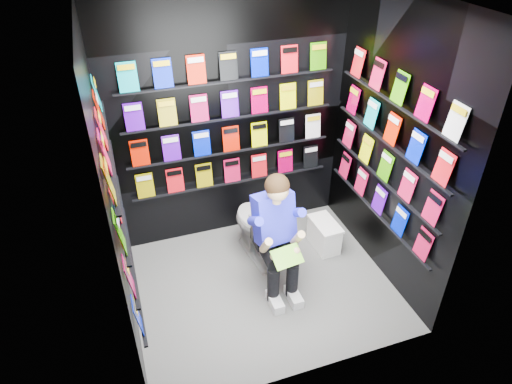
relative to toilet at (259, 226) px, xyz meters
name	(u,v)px	position (x,y,z in m)	size (l,w,h in m)	color
floor	(263,286)	(-0.12, -0.45, -0.37)	(2.40, 2.40, 0.00)	#5A5A58
ceiling	(266,0)	(-0.12, -0.45, 2.23)	(2.40, 2.40, 0.00)	white
wall_back	(230,121)	(-0.12, 0.55, 0.93)	(2.40, 0.04, 2.60)	black
wall_front	(317,248)	(-0.12, -1.45, 0.93)	(2.40, 0.04, 2.60)	black
wall_left	(111,198)	(-1.32, -0.45, 0.93)	(0.04, 2.00, 2.60)	black
wall_right	(392,148)	(1.08, -0.45, 0.93)	(0.04, 2.00, 2.60)	black
comics_back	(230,122)	(-0.12, 0.52, 0.94)	(2.10, 0.06, 1.37)	#C3103F
comics_left	(116,197)	(-1.29, -0.45, 0.94)	(0.06, 1.70, 1.37)	#C3103F
comics_right	(389,148)	(1.05, -0.45, 0.94)	(0.06, 1.70, 1.37)	#C3103F
toilet	(259,226)	(0.00, 0.00, 0.00)	(0.42, 0.75, 0.73)	white
longbox	(324,236)	(0.69, -0.11, -0.22)	(0.21, 0.38, 0.29)	white
longbox_lid	(325,224)	(0.69, -0.11, -0.06)	(0.23, 0.40, 0.03)	white
reader	(273,218)	(0.00, -0.38, 0.38)	(0.48, 0.71, 1.30)	#2525DA
held_comic	(287,257)	(0.00, -0.73, 0.21)	(0.27, 0.01, 0.18)	green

